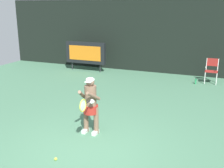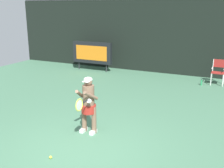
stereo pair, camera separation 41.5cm
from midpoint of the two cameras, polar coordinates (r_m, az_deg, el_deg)
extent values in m
cube|color=#447255|center=(6.71, -4.76, -13.42)|extent=(18.00, 22.00, 0.02)
cube|color=black|center=(13.95, 12.98, 9.36)|extent=(18.00, 0.12, 3.60)
cube|color=black|center=(14.42, -3.32, 6.51)|extent=(2.20, 0.20, 1.10)
cube|color=orange|center=(14.33, -3.52, 6.45)|extent=(1.80, 0.01, 0.75)
cylinder|color=#2D2D33|center=(14.96, -6.06, 3.87)|extent=(0.05, 0.05, 0.40)
cylinder|color=#2D2D33|center=(14.19, -0.34, 3.30)|extent=(0.05, 0.05, 0.40)
cylinder|color=white|center=(12.54, 20.75, 0.88)|extent=(0.04, 0.04, 0.52)
cylinder|color=white|center=(12.52, 22.92, 0.63)|extent=(0.04, 0.04, 0.52)
cylinder|color=white|center=(12.94, 20.91, 1.30)|extent=(0.04, 0.04, 0.52)
cylinder|color=white|center=(12.91, 23.02, 1.05)|extent=(0.04, 0.04, 0.52)
cube|color=maroon|center=(12.66, 22.02, 2.17)|extent=(0.52, 0.44, 0.03)
cylinder|color=white|center=(12.82, 21.14, 3.63)|extent=(0.04, 0.04, 0.56)
cube|color=maroon|center=(12.79, 22.26, 3.99)|extent=(0.48, 0.02, 0.34)
cylinder|color=white|center=(12.64, 21.04, 3.20)|extent=(0.04, 0.44, 0.04)
cylinder|color=white|center=(12.61, 23.20, 2.95)|extent=(0.04, 0.44, 0.04)
cylinder|color=#299054|center=(12.45, 19.00, 0.27)|extent=(0.07, 0.07, 0.24)
cylinder|color=black|center=(12.42, 19.05, 0.86)|extent=(0.03, 0.03, 0.03)
cube|color=white|center=(7.54, -4.34, -9.51)|extent=(0.11, 0.26, 0.09)
cube|color=white|center=(7.41, -2.29, -9.95)|extent=(0.11, 0.26, 0.09)
cylinder|color=brown|center=(7.45, -4.20, -7.08)|extent=(0.13, 0.13, 0.75)
cylinder|color=brown|center=(7.31, -2.14, -7.49)|extent=(0.13, 0.13, 0.75)
cylinder|color=#A2251D|center=(7.27, -3.22, -5.14)|extent=(0.39, 0.39, 0.22)
cylinder|color=brown|center=(7.15, -3.26, -2.47)|extent=(0.31, 0.31, 0.56)
sphere|color=brown|center=(7.04, -3.31, 0.47)|extent=(0.22, 0.22, 0.22)
ellipsoid|color=white|center=(7.02, -3.31, 0.94)|extent=(0.22, 0.22, 0.12)
cube|color=white|center=(6.95, -3.70, 0.49)|extent=(0.17, 0.12, 0.02)
cylinder|color=brown|center=(7.07, -5.09, -2.09)|extent=(0.20, 0.49, 0.34)
cylinder|color=brown|center=(6.91, -2.72, -2.45)|extent=(0.20, 0.49, 0.34)
cylinder|color=white|center=(6.84, -3.03, -3.59)|extent=(0.13, 0.12, 0.12)
cylinder|color=black|center=(6.78, -3.72, -3.58)|extent=(0.03, 0.28, 0.03)
torus|color=#D5D83C|center=(6.53, -5.02, -4.38)|extent=(0.02, 0.31, 0.31)
ellipsoid|color=silver|center=(6.53, -5.02, -4.38)|extent=(0.01, 0.26, 0.26)
sphere|color=#CCDB3D|center=(6.41, -10.78, -14.74)|extent=(0.07, 0.07, 0.07)
camera|label=1|loc=(0.21, -87.76, 0.63)|focal=44.02mm
camera|label=2|loc=(0.21, 92.24, -0.63)|focal=44.02mm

